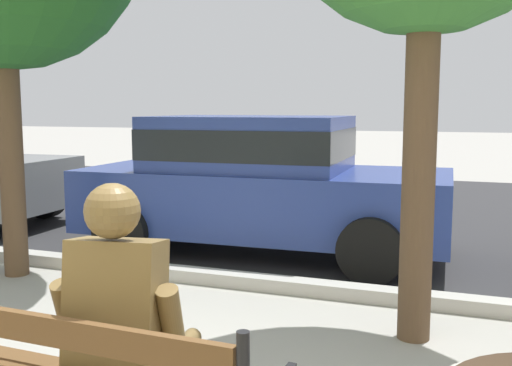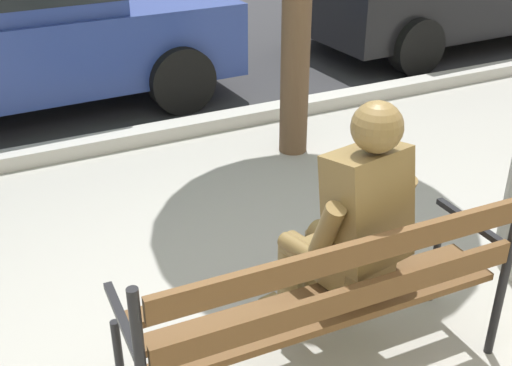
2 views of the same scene
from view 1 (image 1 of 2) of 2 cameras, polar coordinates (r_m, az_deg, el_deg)
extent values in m
cube|color=#2D2D30|center=(9.86, 10.88, -2.52)|extent=(60.00, 9.00, 0.01)
cube|color=#B2AFA8|center=(5.47, 2.92, -9.74)|extent=(60.00, 0.20, 0.12)
cube|color=brown|center=(2.45, -21.00, -12.75)|extent=(1.70, 0.09, 0.11)
cube|color=brown|center=(2.48, -13.25, -11.29)|extent=(0.41, 0.35, 0.55)
sphere|color=brown|center=(2.38, -13.61, -2.63)|extent=(0.22, 0.22, 0.22)
cylinder|color=brown|center=(2.60, -17.60, -11.70)|extent=(0.12, 0.19, 0.29)
cylinder|color=brown|center=(2.78, -16.28, -14.12)|extent=(0.13, 0.28, 0.10)
cylinder|color=brown|center=(2.44, -8.14, -12.72)|extent=(0.12, 0.19, 0.29)
cylinder|color=brown|center=(2.62, -6.87, -15.23)|extent=(0.13, 0.28, 0.10)
cylinder|color=brown|center=(2.85, -12.80, -16.54)|extent=(0.19, 0.38, 0.14)
cylinder|color=brown|center=(6.27, -22.43, 2.59)|extent=(0.23, 0.23, 2.42)
cylinder|color=brown|center=(4.31, 15.35, 1.35)|extent=(0.23, 0.23, 2.47)
cylinder|color=black|center=(9.51, -19.56, -1.25)|extent=(0.65, 0.24, 0.64)
cube|color=navy|center=(6.79, 0.70, -1.62)|extent=(4.16, 1.84, 0.70)
cube|color=navy|center=(6.76, -0.51, 3.89)|extent=(2.19, 1.64, 0.60)
cube|color=black|center=(6.76, -0.51, 3.89)|extent=(2.20, 1.66, 0.33)
cylinder|color=black|center=(7.40, 12.62, -3.33)|extent=(0.65, 0.24, 0.64)
cylinder|color=black|center=(5.75, 10.94, -6.35)|extent=(0.65, 0.24, 0.64)
cylinder|color=black|center=(8.09, -6.53, -2.30)|extent=(0.65, 0.24, 0.64)
cylinder|color=black|center=(6.61, -12.70, -4.60)|extent=(0.65, 0.24, 0.64)
camera|label=2|loc=(2.89, -71.48, 14.61)|focal=44.91mm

